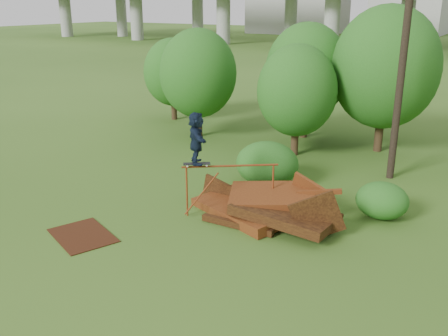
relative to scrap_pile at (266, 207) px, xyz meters
The scene contains 14 objects.
ground 2.52m from the scrap_pile, 102.40° to the right, with size 240.00×240.00×0.00m, color #2D5116.
scrap_pile is the anchor object (origin of this frame).
grind_rail 1.49m from the scrap_pile, 164.21° to the right, with size 2.54×1.89×1.70m.
skateboard 2.63m from the scrap_pile, 154.63° to the right, with size 0.82×0.69×0.09m.
skater 3.16m from the scrap_pile, 154.63° to the right, with size 1.53×0.49×1.65m, color #121D30.
flat_plate 5.75m from the scrap_pile, 135.79° to the right, with size 2.08×1.48×0.03m, color #36190B.
tree_0 11.05m from the scrap_pile, 135.61° to the left, with size 3.86×3.86×5.45m.
tree_1 10.91m from the scrap_pile, 106.09° to the left, with size 4.13×4.13×5.74m.
tree_2 7.69m from the scrap_pile, 106.50° to the left, with size 3.52×3.52×4.96m.
tree_3 10.20m from the scrap_pile, 83.84° to the left, with size 4.75×4.75×6.59m.
tree_6 15.03m from the scrap_pile, 138.04° to the left, with size 3.38×3.38×4.72m.
shrub_left 3.17m from the scrap_pile, 116.30° to the left, with size 2.41×2.22×1.67m, color #1C4B14.
shrub_right 3.71m from the scrap_pile, 31.88° to the left, with size 1.68×1.54×1.19m, color #1C4B14.
utility_pole 8.31m from the scrap_pile, 67.85° to the left, with size 1.40×0.28×10.95m.
Camera 1 is at (7.01, -10.91, 6.66)m, focal length 40.00 mm.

